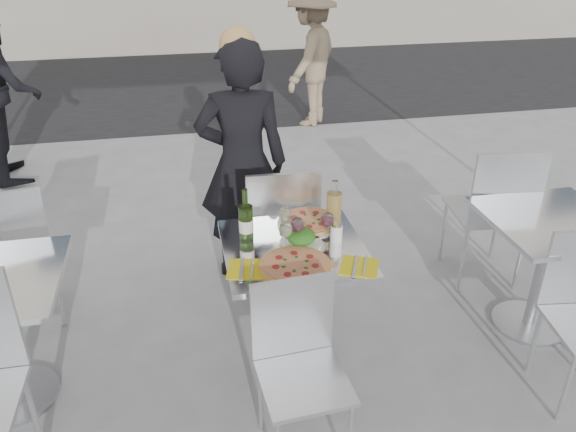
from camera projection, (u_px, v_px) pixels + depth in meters
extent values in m
plane|color=slate|center=(293.00, 358.00, 3.24)|extent=(80.00, 80.00, 0.00)
cube|color=black|center=(207.00, 79.00, 8.86)|extent=(24.00, 5.00, 0.00)
cylinder|color=#B7BABF|center=(293.00, 356.00, 3.23)|extent=(0.44, 0.44, 0.02)
cylinder|color=#B7BABF|center=(294.00, 306.00, 3.06)|extent=(0.07, 0.07, 0.72)
cube|color=silver|center=(294.00, 249.00, 2.89)|extent=(0.72, 0.72, 0.03)
cylinder|color=#B7BABF|center=(16.00, 396.00, 2.96)|extent=(0.44, 0.44, 0.02)
cylinder|color=#B7BABF|center=(0.00, 343.00, 2.80)|extent=(0.07, 0.07, 0.72)
cylinder|color=#B7BABF|center=(528.00, 323.00, 3.50)|extent=(0.44, 0.44, 0.02)
cylinder|color=#B7BABF|center=(540.00, 275.00, 3.33)|extent=(0.07, 0.07, 0.72)
cube|color=silver|center=(554.00, 221.00, 3.16)|extent=(0.72, 0.72, 0.03)
cylinder|color=silver|center=(302.00, 245.00, 3.90)|extent=(0.03, 0.03, 0.47)
cylinder|color=silver|center=(248.00, 250.00, 3.84)|extent=(0.03, 0.03, 0.47)
cylinder|color=silver|center=(313.00, 275.00, 3.57)|extent=(0.03, 0.03, 0.47)
cylinder|color=silver|center=(254.00, 281.00, 3.51)|extent=(0.03, 0.03, 0.47)
cube|color=silver|center=(279.00, 230.00, 3.59)|extent=(0.46, 0.46, 0.03)
cube|color=silver|center=(284.00, 211.00, 3.28)|extent=(0.44, 0.04, 0.47)
cylinder|color=silver|center=(261.00, 398.00, 2.69)|extent=(0.02, 0.02, 0.41)
cylinder|color=silver|center=(326.00, 385.00, 2.77)|extent=(0.02, 0.02, 0.41)
cube|color=silver|center=(304.00, 382.00, 2.49)|extent=(0.41, 0.41, 0.02)
cube|color=silver|center=(292.00, 316.00, 2.55)|extent=(0.39, 0.05, 0.41)
cylinder|color=silver|center=(48.00, 265.00, 3.68)|extent=(0.03, 0.03, 0.47)
cylinder|color=silver|center=(58.00, 295.00, 3.39)|extent=(0.03, 0.03, 0.47)
cube|color=silver|center=(11.00, 254.00, 3.34)|extent=(0.55, 0.55, 0.03)
cube|color=silver|center=(5.00, 233.00, 3.05)|extent=(0.43, 0.15, 0.47)
cylinder|color=silver|center=(34.00, 414.00, 2.55)|extent=(0.03, 0.03, 0.49)
cylinder|color=silver|center=(496.00, 229.00, 4.08)|extent=(0.03, 0.03, 0.49)
cylinder|color=silver|center=(443.00, 231.00, 4.05)|extent=(0.03, 0.03, 0.49)
cylinder|color=silver|center=(520.00, 257.00, 3.74)|extent=(0.03, 0.03, 0.49)
cylinder|color=silver|center=(463.00, 260.00, 3.71)|extent=(0.03, 0.03, 0.49)
cube|color=silver|center=(486.00, 211.00, 3.78)|extent=(0.51, 0.51, 0.03)
cube|color=silver|center=(508.00, 190.00, 3.45)|extent=(0.46, 0.08, 0.49)
cylinder|color=silver|center=(566.00, 388.00, 2.74)|extent=(0.02, 0.02, 0.43)
cylinder|color=silver|center=(534.00, 342.00, 3.04)|extent=(0.02, 0.02, 0.43)
imported|color=black|center=(242.00, 164.00, 3.67)|extent=(0.63, 0.45, 1.64)
imported|color=black|center=(0.00, 87.00, 5.17)|extent=(0.88, 1.01, 1.75)
imported|color=#917A5D|center=(311.00, 57.00, 6.60)|extent=(1.09, 1.19, 1.60)
cylinder|color=#D9A454|center=(295.00, 266.00, 2.71)|extent=(0.35, 0.35, 0.02)
cylinder|color=#CEC085|center=(295.00, 264.00, 2.70)|extent=(0.31, 0.31, 0.00)
cylinder|color=white|center=(309.00, 223.00, 3.09)|extent=(0.35, 0.35, 0.01)
cylinder|color=#D9A454|center=(309.00, 221.00, 3.09)|extent=(0.31, 0.31, 0.02)
cylinder|color=#CEC085|center=(309.00, 219.00, 3.08)|extent=(0.27, 0.27, 0.00)
cylinder|color=white|center=(301.00, 243.00, 2.91)|extent=(0.22, 0.22, 0.01)
ellipsoid|color=#195B16|center=(301.00, 236.00, 2.89)|extent=(0.15, 0.15, 0.08)
sphere|color=#B21914|center=(308.00, 232.00, 2.91)|extent=(0.03, 0.03, 0.03)
cylinder|color=#385821|center=(246.00, 224.00, 2.90)|extent=(0.07, 0.07, 0.20)
cone|color=#385821|center=(245.00, 206.00, 2.85)|extent=(0.07, 0.07, 0.03)
cylinder|color=#385821|center=(245.00, 198.00, 2.83)|extent=(0.03, 0.03, 0.10)
cylinder|color=silver|center=(246.00, 225.00, 2.90)|extent=(0.07, 0.08, 0.07)
cylinder|color=tan|center=(334.00, 212.00, 2.99)|extent=(0.08, 0.08, 0.22)
cylinder|color=white|center=(335.00, 188.00, 2.93)|extent=(0.03, 0.03, 0.08)
cylinder|color=white|center=(336.00, 233.00, 2.92)|extent=(0.06, 0.06, 0.09)
cylinder|color=silver|center=(337.00, 224.00, 2.89)|extent=(0.06, 0.06, 0.02)
cylinder|color=white|center=(286.00, 249.00, 2.86)|extent=(0.06, 0.06, 0.00)
cylinder|color=white|center=(286.00, 241.00, 2.84)|extent=(0.01, 0.01, 0.09)
ellipsoid|color=white|center=(286.00, 229.00, 2.81)|extent=(0.07, 0.07, 0.08)
ellipsoid|color=#F7EFAE|center=(286.00, 231.00, 2.82)|extent=(0.05, 0.05, 0.05)
cylinder|color=white|center=(285.00, 233.00, 3.00)|extent=(0.06, 0.06, 0.00)
cylinder|color=white|center=(285.00, 226.00, 2.98)|extent=(0.01, 0.01, 0.09)
ellipsoid|color=white|center=(285.00, 215.00, 2.95)|extent=(0.07, 0.07, 0.08)
ellipsoid|color=#F7EFAE|center=(285.00, 216.00, 2.96)|extent=(0.05, 0.05, 0.05)
cylinder|color=white|center=(297.00, 244.00, 2.90)|extent=(0.06, 0.06, 0.00)
cylinder|color=white|center=(297.00, 237.00, 2.88)|extent=(0.01, 0.01, 0.09)
ellipsoid|color=white|center=(297.00, 225.00, 2.85)|extent=(0.07, 0.07, 0.08)
ellipsoid|color=#4E0B1F|center=(297.00, 227.00, 2.86)|extent=(0.05, 0.05, 0.05)
cylinder|color=white|center=(327.00, 239.00, 2.95)|extent=(0.06, 0.06, 0.00)
cylinder|color=white|center=(327.00, 232.00, 2.93)|extent=(0.01, 0.01, 0.09)
ellipsoid|color=white|center=(328.00, 220.00, 2.90)|extent=(0.07, 0.07, 0.08)
ellipsoid|color=#4E0B1F|center=(328.00, 221.00, 2.90)|extent=(0.05, 0.05, 0.05)
cube|color=yellow|center=(246.00, 269.00, 2.70)|extent=(0.21, 0.21, 0.00)
cube|color=#B7BABF|center=(242.00, 269.00, 2.69)|extent=(0.05, 0.20, 0.00)
cube|color=#B7BABF|center=(252.00, 267.00, 2.70)|extent=(0.05, 0.18, 0.00)
cube|color=yellow|center=(359.00, 266.00, 2.72)|extent=(0.24, 0.24, 0.00)
cube|color=#B7BABF|center=(355.00, 266.00, 2.71)|extent=(0.09, 0.19, 0.00)
cube|color=#B7BABF|center=(365.00, 265.00, 2.72)|extent=(0.08, 0.17, 0.00)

